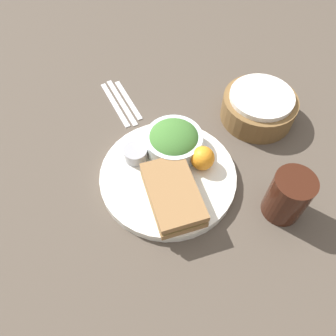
{
  "coord_description": "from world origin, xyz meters",
  "views": [
    {
      "loc": [
        0.37,
        -0.06,
        0.59
      ],
      "look_at": [
        0.0,
        0.0,
        0.04
      ],
      "focal_mm": 35.0,
      "sensor_mm": 36.0,
      "label": 1
    }
  ],
  "objects_px": {
    "dressing_cup": "(136,154)",
    "fork": "(115,104)",
    "bread_basket": "(259,107)",
    "knife": "(121,102)",
    "plate": "(168,176)",
    "sandwich": "(173,194)",
    "spoon": "(128,99)",
    "salad_bowl": "(174,141)",
    "drink_glass": "(288,196)"
  },
  "relations": [
    {
      "from": "salad_bowl",
      "to": "fork",
      "type": "distance_m",
      "value": 0.22
    },
    {
      "from": "knife",
      "to": "plate",
      "type": "bearing_deg",
      "value": 180.0
    },
    {
      "from": "bread_basket",
      "to": "salad_bowl",
      "type": "bearing_deg",
      "value": -69.39
    },
    {
      "from": "knife",
      "to": "spoon",
      "type": "xyz_separation_m",
      "value": [
        -0.01,
        0.02,
        0.0
      ]
    },
    {
      "from": "dressing_cup",
      "to": "spoon",
      "type": "bearing_deg",
      "value": -179.12
    },
    {
      "from": "salad_bowl",
      "to": "drink_glass",
      "type": "xyz_separation_m",
      "value": [
        0.17,
        0.19,
        0.01
      ]
    },
    {
      "from": "plate",
      "to": "knife",
      "type": "distance_m",
      "value": 0.26
    },
    {
      "from": "bread_basket",
      "to": "knife",
      "type": "height_order",
      "value": "bread_basket"
    },
    {
      "from": "sandwich",
      "to": "spoon",
      "type": "xyz_separation_m",
      "value": [
        -0.31,
        -0.06,
        -0.04
      ]
    },
    {
      "from": "salad_bowl",
      "to": "dressing_cup",
      "type": "relative_size",
      "value": 2.42
    },
    {
      "from": "salad_bowl",
      "to": "knife",
      "type": "distance_m",
      "value": 0.21
    },
    {
      "from": "plate",
      "to": "salad_bowl",
      "type": "xyz_separation_m",
      "value": [
        -0.06,
        0.02,
        0.04
      ]
    },
    {
      "from": "plate",
      "to": "bread_basket",
      "type": "distance_m",
      "value": 0.28
    },
    {
      "from": "sandwich",
      "to": "knife",
      "type": "relative_size",
      "value": 0.93
    },
    {
      "from": "drink_glass",
      "to": "spoon",
      "type": "height_order",
      "value": "drink_glass"
    },
    {
      "from": "drink_glass",
      "to": "bread_basket",
      "type": "relative_size",
      "value": 0.62
    },
    {
      "from": "bread_basket",
      "to": "dressing_cup",
      "type": "bearing_deg",
      "value": -72.59
    },
    {
      "from": "bread_basket",
      "to": "spoon",
      "type": "height_order",
      "value": "bread_basket"
    },
    {
      "from": "sandwich",
      "to": "spoon",
      "type": "height_order",
      "value": "sandwich"
    },
    {
      "from": "sandwich",
      "to": "dressing_cup",
      "type": "bearing_deg",
      "value": -151.56
    },
    {
      "from": "drink_glass",
      "to": "plate",
      "type": "bearing_deg",
      "value": -116.44
    },
    {
      "from": "fork",
      "to": "knife",
      "type": "xyz_separation_m",
      "value": [
        -0.01,
        0.02,
        0.0
      ]
    },
    {
      "from": "salad_bowl",
      "to": "spoon",
      "type": "bearing_deg",
      "value": -155.07
    },
    {
      "from": "dressing_cup",
      "to": "drink_glass",
      "type": "xyz_separation_m",
      "value": [
        0.15,
        0.27,
        0.02
      ]
    },
    {
      "from": "drink_glass",
      "to": "fork",
      "type": "bearing_deg",
      "value": -137.86
    },
    {
      "from": "knife",
      "to": "spoon",
      "type": "relative_size",
      "value": 1.17
    },
    {
      "from": "dressing_cup",
      "to": "bread_basket",
      "type": "xyz_separation_m",
      "value": [
        -0.09,
        0.3,
        -0.0
      ]
    },
    {
      "from": "sandwich",
      "to": "dressing_cup",
      "type": "xyz_separation_m",
      "value": [
        -0.11,
        -0.06,
        -0.01
      ]
    },
    {
      "from": "plate",
      "to": "fork",
      "type": "relative_size",
      "value": 1.71
    },
    {
      "from": "bread_basket",
      "to": "spoon",
      "type": "distance_m",
      "value": 0.32
    },
    {
      "from": "bread_basket",
      "to": "knife",
      "type": "xyz_separation_m",
      "value": [
        -0.1,
        -0.32,
        -0.03
      ]
    },
    {
      "from": "plate",
      "to": "sandwich",
      "type": "bearing_deg",
      "value": -0.27
    },
    {
      "from": "knife",
      "to": "spoon",
      "type": "height_order",
      "value": "same"
    },
    {
      "from": "dressing_cup",
      "to": "drink_glass",
      "type": "distance_m",
      "value": 0.31
    },
    {
      "from": "sandwich",
      "to": "drink_glass",
      "type": "distance_m",
      "value": 0.22
    },
    {
      "from": "sandwich",
      "to": "bread_basket",
      "type": "distance_m",
      "value": 0.31
    },
    {
      "from": "spoon",
      "to": "salad_bowl",
      "type": "bearing_deg",
      "value": -173.59
    },
    {
      "from": "bread_basket",
      "to": "fork",
      "type": "height_order",
      "value": "bread_basket"
    },
    {
      "from": "salad_bowl",
      "to": "dressing_cup",
      "type": "xyz_separation_m",
      "value": [
        0.01,
        -0.08,
        -0.01
      ]
    },
    {
      "from": "bread_basket",
      "to": "spoon",
      "type": "relative_size",
      "value": 1.15
    },
    {
      "from": "salad_bowl",
      "to": "bread_basket",
      "type": "height_order",
      "value": "salad_bowl"
    },
    {
      "from": "fork",
      "to": "knife",
      "type": "height_order",
      "value": "same"
    },
    {
      "from": "sandwich",
      "to": "dressing_cup",
      "type": "relative_size",
      "value": 3.22
    },
    {
      "from": "dressing_cup",
      "to": "fork",
      "type": "bearing_deg",
      "value": -168.71
    },
    {
      "from": "salad_bowl",
      "to": "spoon",
      "type": "relative_size",
      "value": 0.82
    },
    {
      "from": "plate",
      "to": "spoon",
      "type": "xyz_separation_m",
      "value": [
        -0.25,
        -0.06,
        -0.01
      ]
    },
    {
      "from": "plate",
      "to": "drink_glass",
      "type": "height_order",
      "value": "drink_glass"
    },
    {
      "from": "dressing_cup",
      "to": "bread_basket",
      "type": "bearing_deg",
      "value": 107.41
    },
    {
      "from": "fork",
      "to": "salad_bowl",
      "type": "bearing_deg",
      "value": -163.84
    },
    {
      "from": "plate",
      "to": "dressing_cup",
      "type": "xyz_separation_m",
      "value": [
        -0.05,
        -0.06,
        0.02
      ]
    }
  ]
}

